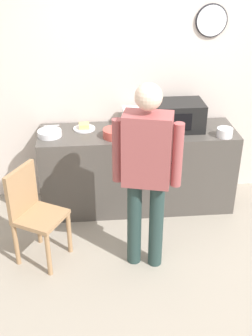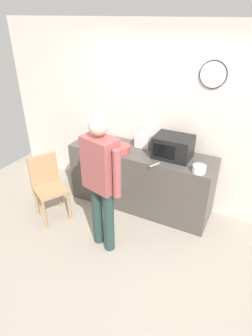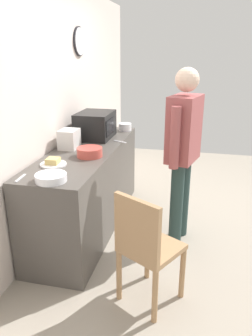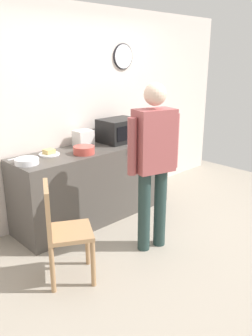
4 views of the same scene
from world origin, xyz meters
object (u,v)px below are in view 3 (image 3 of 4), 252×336
(spoon_utensil, at_px, (120,142))
(wooden_chair, at_px, (146,246))
(toaster, at_px, (69,139))
(mixing_bowl, at_px, (125,127))
(salad_bowl, at_px, (51,178))
(person_standing, at_px, (183,145))
(cereal_bowl, at_px, (90,152))
(microwave, at_px, (95,125))
(sandwich_plate, at_px, (53,163))
(fork_utensil, at_px, (20,178))

(spoon_utensil, distance_m, wooden_chair, 1.54)
(toaster, bearing_deg, mixing_bowl, -22.74)
(salad_bowl, height_order, person_standing, person_standing)
(cereal_bowl, xyz_separation_m, wooden_chair, (-0.80, -0.70, -0.44))
(microwave, xyz_separation_m, spoon_utensil, (-0.12, -0.32, -0.15))
(cereal_bowl, height_order, wooden_chair, cereal_bowl)
(spoon_utensil, bearing_deg, wooden_chair, -158.80)
(sandwich_plate, xyz_separation_m, cereal_bowl, (0.32, -0.24, 0.02))
(cereal_bowl, relative_size, fork_utensil, 1.46)
(microwave, distance_m, person_standing, 1.16)
(fork_utensil, bearing_deg, toaster, -3.93)
(salad_bowl, relative_size, mixing_bowl, 1.51)
(spoon_utensil, bearing_deg, sandwich_plate, 156.12)
(person_standing, bearing_deg, wooden_chair, 169.77)
(salad_bowl, distance_m, toaster, 0.92)
(spoon_utensil, relative_size, person_standing, 0.10)
(microwave, bearing_deg, salad_bowl, -176.84)
(cereal_bowl, xyz_separation_m, mixing_bowl, (1.13, -0.09, 0.00))
(cereal_bowl, height_order, spoon_utensil, cereal_bowl)
(salad_bowl, relative_size, fork_utensil, 1.47)
(cereal_bowl, bearing_deg, salad_bowl, 172.36)
(fork_utensil, bearing_deg, microwave, -7.92)
(fork_utensil, height_order, spoon_utensil, same)
(microwave, bearing_deg, fork_utensil, 172.08)
(sandwich_plate, relative_size, mixing_bowl, 1.43)
(cereal_bowl, height_order, fork_utensil, cereal_bowl)
(salad_bowl, bearing_deg, fork_utensil, 90.27)
(microwave, relative_size, fork_utensil, 2.94)
(microwave, xyz_separation_m, toaster, (-0.49, 0.13, -0.05))
(mixing_bowl, xyz_separation_m, wooden_chair, (-1.94, -0.61, -0.44))
(toaster, distance_m, person_standing, 1.18)
(sandwich_plate, relative_size, person_standing, 0.13)
(microwave, height_order, sandwich_plate, microwave)
(sandwich_plate, distance_m, toaster, 0.54)
(mixing_bowl, relative_size, fork_utensil, 0.97)
(cereal_bowl, relative_size, spoon_utensil, 1.46)
(mixing_bowl, bearing_deg, wooden_chair, -162.58)
(sandwich_plate, height_order, cereal_bowl, cereal_bowl)
(person_standing, bearing_deg, cereal_bowl, 103.55)
(spoon_utensil, height_order, wooden_chair, wooden_chair)
(spoon_utensil, bearing_deg, microwave, 69.21)
(microwave, distance_m, cereal_bowl, 0.73)
(salad_bowl, relative_size, person_standing, 0.14)
(spoon_utensil, bearing_deg, salad_bowl, 168.77)
(salad_bowl, xyz_separation_m, spoon_utensil, (1.25, -0.25, -0.03))
(microwave, xyz_separation_m, salad_bowl, (-1.38, -0.08, -0.12))
(cereal_bowl, distance_m, spoon_utensil, 0.60)
(microwave, height_order, salad_bowl, microwave)
(toaster, xyz_separation_m, wooden_chair, (-1.02, -0.99, -0.49))
(salad_bowl, relative_size, wooden_chair, 0.26)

